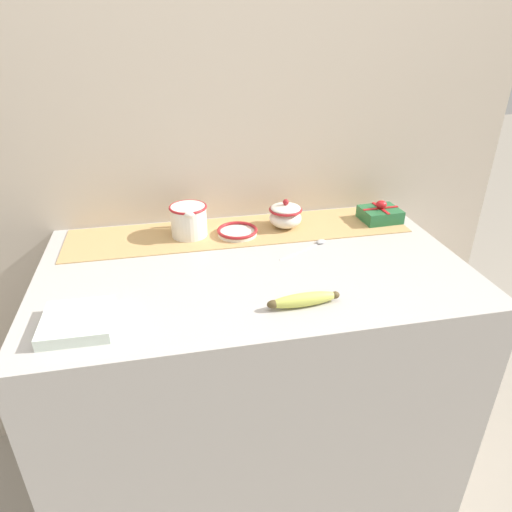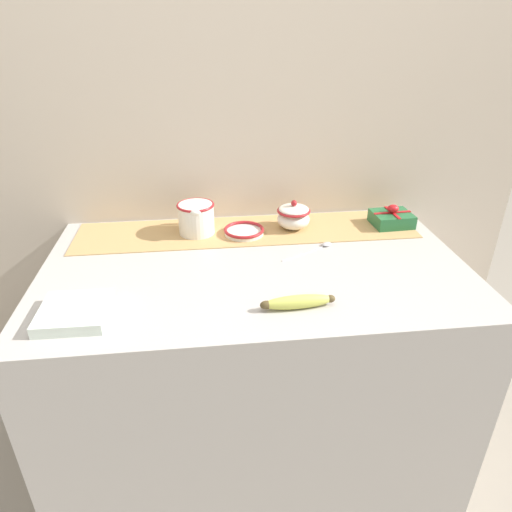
{
  "view_description": "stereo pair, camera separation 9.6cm",
  "coord_description": "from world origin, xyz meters",
  "px_view_note": "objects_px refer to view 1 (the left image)",
  "views": [
    {
      "loc": [
        -0.22,
        -1.12,
        1.5
      ],
      "look_at": [
        -0.0,
        -0.05,
        0.93
      ],
      "focal_mm": 32.0,
      "sensor_mm": 36.0,
      "label": 1
    },
    {
      "loc": [
        -0.13,
        -1.14,
        1.5
      ],
      "look_at": [
        -0.0,
        -0.05,
        0.93
      ],
      "focal_mm": 32.0,
      "sensor_mm": 36.0,
      "label": 2
    }
  ],
  "objects_px": {
    "cream_pitcher": "(189,219)",
    "banana": "(303,300)",
    "spoon": "(317,244)",
    "sugar_bowl": "(285,215)",
    "gift_box": "(380,214)",
    "small_dish": "(237,232)",
    "napkin_stack": "(78,322)"
  },
  "relations": [
    {
      "from": "napkin_stack",
      "to": "gift_box",
      "type": "height_order",
      "value": "gift_box"
    },
    {
      "from": "banana",
      "to": "gift_box",
      "type": "height_order",
      "value": "gift_box"
    },
    {
      "from": "gift_box",
      "to": "sugar_bowl",
      "type": "bearing_deg",
      "value": 178.04
    },
    {
      "from": "cream_pitcher",
      "to": "gift_box",
      "type": "distance_m",
      "value": 0.65
    },
    {
      "from": "napkin_stack",
      "to": "gift_box",
      "type": "distance_m",
      "value": 1.03
    },
    {
      "from": "spoon",
      "to": "napkin_stack",
      "type": "xyz_separation_m",
      "value": [
        -0.67,
        -0.29,
        0.01
      ]
    },
    {
      "from": "cream_pitcher",
      "to": "sugar_bowl",
      "type": "relative_size",
      "value": 1.27
    },
    {
      "from": "sugar_bowl",
      "to": "banana",
      "type": "distance_m",
      "value": 0.47
    },
    {
      "from": "cream_pitcher",
      "to": "banana",
      "type": "height_order",
      "value": "cream_pitcher"
    },
    {
      "from": "sugar_bowl",
      "to": "gift_box",
      "type": "bearing_deg",
      "value": -1.96
    },
    {
      "from": "sugar_bowl",
      "to": "cream_pitcher",
      "type": "bearing_deg",
      "value": 179.84
    },
    {
      "from": "sugar_bowl",
      "to": "gift_box",
      "type": "xyz_separation_m",
      "value": [
        0.33,
        -0.01,
        -0.02
      ]
    },
    {
      "from": "small_dish",
      "to": "napkin_stack",
      "type": "height_order",
      "value": "napkin_stack"
    },
    {
      "from": "cream_pitcher",
      "to": "spoon",
      "type": "bearing_deg",
      "value": -21.21
    },
    {
      "from": "sugar_bowl",
      "to": "napkin_stack",
      "type": "relative_size",
      "value": 0.71
    },
    {
      "from": "sugar_bowl",
      "to": "banana",
      "type": "bearing_deg",
      "value": -99.56
    },
    {
      "from": "gift_box",
      "to": "banana",
      "type": "bearing_deg",
      "value": -132.47
    },
    {
      "from": "sugar_bowl",
      "to": "napkin_stack",
      "type": "distance_m",
      "value": 0.75
    },
    {
      "from": "banana",
      "to": "spoon",
      "type": "bearing_deg",
      "value": 66.05
    },
    {
      "from": "banana",
      "to": "spoon",
      "type": "relative_size",
      "value": 1.09
    },
    {
      "from": "spoon",
      "to": "gift_box",
      "type": "distance_m",
      "value": 0.3
    },
    {
      "from": "cream_pitcher",
      "to": "spoon",
      "type": "xyz_separation_m",
      "value": [
        0.38,
        -0.15,
        -0.05
      ]
    },
    {
      "from": "small_dish",
      "to": "spoon",
      "type": "bearing_deg",
      "value": -27.47
    },
    {
      "from": "sugar_bowl",
      "to": "spoon",
      "type": "height_order",
      "value": "sugar_bowl"
    },
    {
      "from": "cream_pitcher",
      "to": "small_dish",
      "type": "xyz_separation_m",
      "value": [
        0.15,
        -0.03,
        -0.04
      ]
    },
    {
      "from": "napkin_stack",
      "to": "gift_box",
      "type": "relative_size",
      "value": 1.17
    },
    {
      "from": "spoon",
      "to": "napkin_stack",
      "type": "relative_size",
      "value": 1.13
    },
    {
      "from": "cream_pitcher",
      "to": "spoon",
      "type": "height_order",
      "value": "cream_pitcher"
    },
    {
      "from": "small_dish",
      "to": "spoon",
      "type": "distance_m",
      "value": 0.26
    },
    {
      "from": "small_dish",
      "to": "spoon",
      "type": "xyz_separation_m",
      "value": [
        0.23,
        -0.12,
        -0.01
      ]
    },
    {
      "from": "banana",
      "to": "gift_box",
      "type": "xyz_separation_m",
      "value": [
        0.41,
        0.45,
        0.01
      ]
    },
    {
      "from": "spoon",
      "to": "gift_box",
      "type": "xyz_separation_m",
      "value": [
        0.27,
        0.13,
        0.02
      ]
    }
  ]
}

